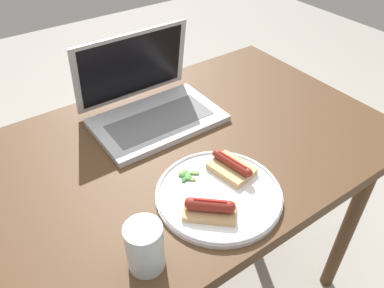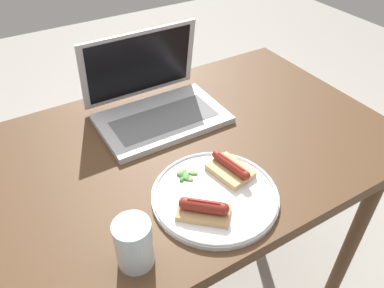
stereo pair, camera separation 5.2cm
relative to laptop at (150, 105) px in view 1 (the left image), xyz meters
name	(u,v)px [view 1 (the left image)]	position (x,y,z in m)	size (l,w,h in m)	color
desk	(187,168)	(0.01, -0.17, -0.13)	(1.14, 0.73, 0.77)	#4C331E
laptop	(150,105)	(0.00, 0.00, 0.00)	(0.36, 0.27, 0.23)	#B7B7BC
plate	(219,193)	(-0.03, -0.37, -0.03)	(0.29, 0.29, 0.02)	silver
sausage_toast_left	(210,208)	(-0.09, -0.41, -0.01)	(0.12, 0.12, 0.04)	tan
sausage_toast_middle	(232,167)	(0.04, -0.33, -0.02)	(0.09, 0.12, 0.04)	tan
salad_pile	(187,175)	(-0.06, -0.28, -0.03)	(0.06, 0.05, 0.01)	#4C8E3D
drinking_glass	(145,247)	(-0.26, -0.43, 0.01)	(0.07, 0.07, 0.11)	silver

